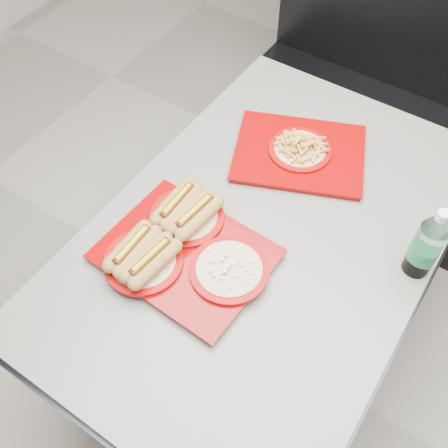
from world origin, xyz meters
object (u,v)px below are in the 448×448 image
Objects in this scene: tray_near at (181,247)px; booth_bench at (388,111)px; tray_far at (300,151)px; water_bottle at (427,246)px; diner_table at (264,260)px.

booth_bench is at bearing 83.12° from tray_near.
tray_far is (0.09, 0.51, -0.01)m from tray_near.
tray_far is (-0.07, -0.79, 0.37)m from booth_bench.
water_bottle is at bearing -22.62° from tray_far.
booth_bench is 2.88× the size of tray_near.
tray_near is (-0.16, -1.30, 0.38)m from booth_bench.
water_bottle is at bearing 15.44° from diner_table.
diner_table is 3.03× the size of tray_near.
diner_table is at bearing -90.00° from booth_bench.
tray_near is (-0.16, -0.21, 0.20)m from diner_table.
water_bottle is (0.40, 0.11, 0.27)m from diner_table.
tray_near reaches higher than tray_far.
water_bottle reaches higher than diner_table.
tray_near is 0.93× the size of tray_far.
diner_table is at bearing 52.84° from tray_near.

